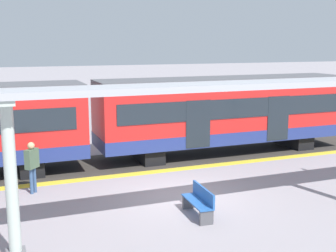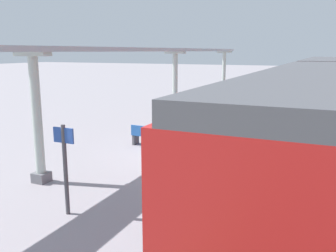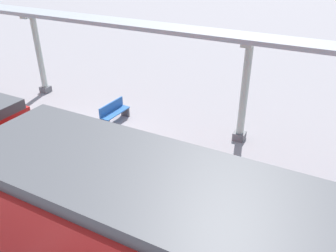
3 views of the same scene
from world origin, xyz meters
The scene contains 14 objects.
ground_plane centered at (0.00, 0.00, 0.00)m, with size 176.00×176.00×0.00m, color gray.
tactile_edge_strip centered at (-2.99, 0.00, 0.00)m, with size 0.47×38.88×0.01m, color gold.
trackbed centered at (-4.82, 0.00, 0.00)m, with size 3.20×50.88×0.01m, color #38332D.
train_near_carriage centered at (-4.82, -8.21, 1.83)m, with size 2.65×11.86×3.48m.
train_far_carriage centered at (-4.82, 4.23, 1.83)m, with size 2.65×11.86×3.48m.
canopy_pillar_nearest centered at (2.77, -14.91, 1.94)m, with size 1.10×0.44×3.84m.
canopy_pillar_second centered at (2.77, -5.29, 1.94)m, with size 1.10×0.44×3.84m.
canopy_pillar_third centered at (2.77, 4.88, 1.94)m, with size 1.10×0.44×3.84m.
canopy_beam centered at (2.77, 0.09, 3.92)m, with size 1.20×30.81×0.16m, color #A8AAB2.
bench_near_end centered at (1.54, -10.03, 0.44)m, with size 1.52×0.52×0.86m.
bench_mid_platform centered at (1.74, -0.14, 0.44)m, with size 1.52×0.51×0.86m.
trash_bin centered at (1.63, -13.87, 0.46)m, with size 0.48×0.48×0.92m, color #4D4356.
platform_info_sign centered at (0.62, 6.29, 1.33)m, with size 0.56×0.10×2.20m.
passenger_waiting_near_edge centered at (-2.11, -4.53, 1.11)m, with size 0.53×0.51×1.77m.
Camera 2 is at (-4.94, 12.74, 3.86)m, focal length 38.81 mm.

